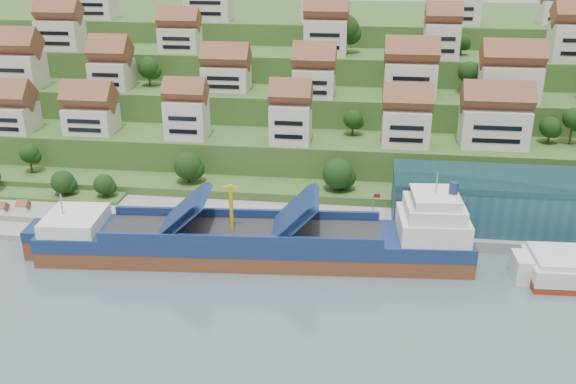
# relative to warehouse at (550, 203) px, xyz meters

# --- Properties ---
(ground) EXTENTS (300.00, 300.00, 0.00)m
(ground) POSITION_rel_warehouse_xyz_m (-52.00, -17.00, -7.20)
(ground) COLOR slate
(ground) RESTS_ON ground
(quay) EXTENTS (180.00, 14.00, 2.20)m
(quay) POSITION_rel_warehouse_xyz_m (-32.00, -2.00, -6.10)
(quay) COLOR gray
(quay) RESTS_ON ground
(pebble_beach) EXTENTS (45.00, 20.00, 1.00)m
(pebble_beach) POSITION_rel_warehouse_xyz_m (-110.00, -5.00, -6.70)
(pebble_beach) COLOR gray
(pebble_beach) RESTS_ON ground
(hillside) EXTENTS (260.00, 128.00, 31.00)m
(hillside) POSITION_rel_warehouse_xyz_m (-52.00, 86.55, 3.46)
(hillside) COLOR #2D4C1E
(hillside) RESTS_ON ground
(hillside_village) EXTENTS (158.94, 64.16, 28.97)m
(hillside_village) POSITION_rel_warehouse_xyz_m (-48.33, 43.28, 17.10)
(hillside_village) COLOR beige
(hillside_village) RESTS_ON ground
(hillside_trees) EXTENTS (140.86, 62.24, 32.07)m
(hillside_trees) POSITION_rel_warehouse_xyz_m (-57.58, 29.72, 10.60)
(hillside_trees) COLOR #183812
(hillside_trees) RESTS_ON ground
(warehouse) EXTENTS (60.00, 15.00, 10.00)m
(warehouse) POSITION_rel_warehouse_xyz_m (0.00, 0.00, 0.00)
(warehouse) COLOR #204958
(warehouse) RESTS_ON quay
(flagpole) EXTENTS (1.28, 0.16, 8.00)m
(flagpole) POSITION_rel_warehouse_xyz_m (-33.89, -7.00, -0.32)
(flagpole) COLOR gray
(flagpole) RESTS_ON quay
(cargo_ship) EXTENTS (78.73, 17.75, 17.31)m
(cargo_ship) POSITION_rel_warehouse_xyz_m (-53.19, -16.15, -3.90)
(cargo_ship) COLOR brown
(cargo_ship) RESTS_ON ground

